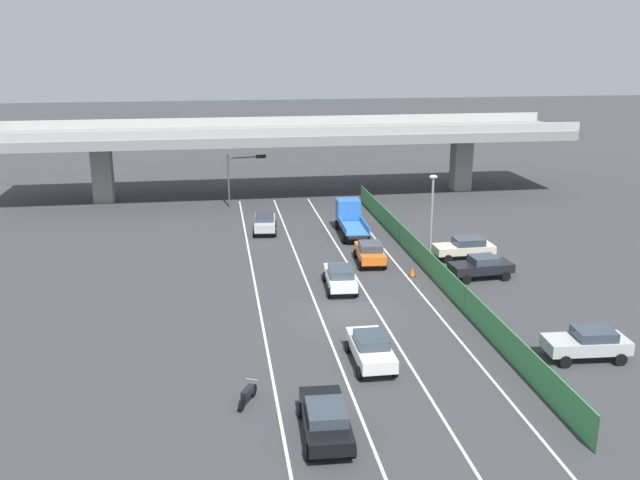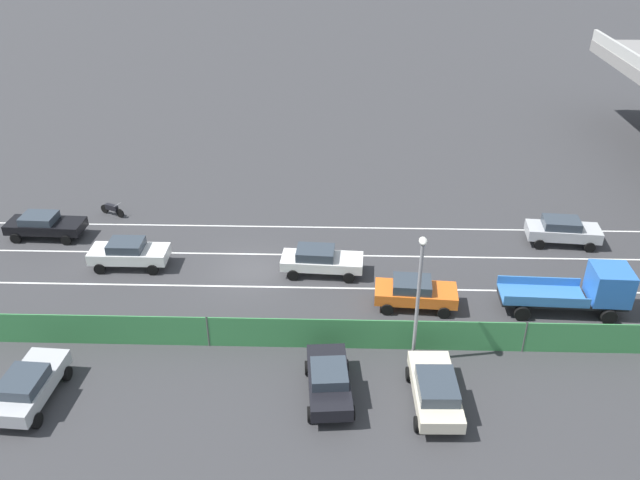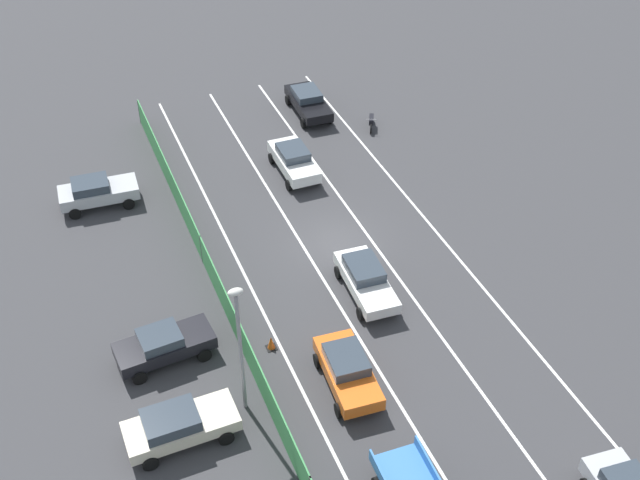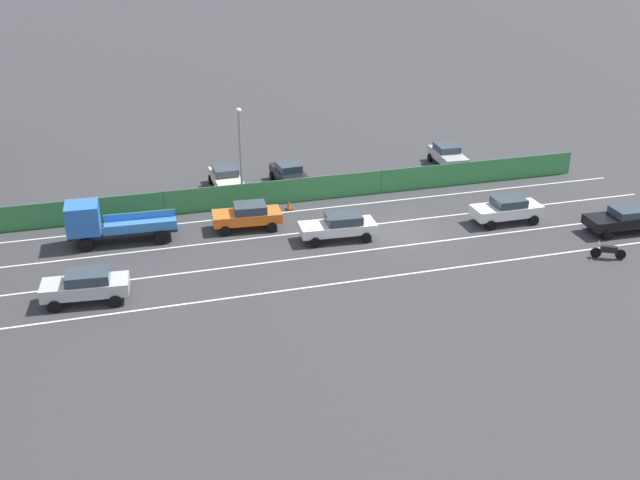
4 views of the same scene
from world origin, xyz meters
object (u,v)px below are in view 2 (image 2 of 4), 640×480
at_px(street_lamp, 419,289).
at_px(car_sedan_white, 129,253).
at_px(car_hatchback_white, 320,260).
at_px(motorcycle, 112,209).
at_px(car_taxi_orange, 415,292).
at_px(parked_wagon_silver, 29,385).
at_px(parked_sedan_dark, 329,380).
at_px(traffic_cone, 353,327).
at_px(parked_sedan_cream, 435,389).
at_px(flatbed_truck_blue, 588,290).
at_px(car_sedan_silver, 563,230).
at_px(car_sedan_black, 44,224).

bearing_deg(street_lamp, car_sedan_white, -117.10).
height_order(car_hatchback_white, motorcycle, car_hatchback_white).
bearing_deg(car_sedan_white, car_taxi_orange, 77.47).
bearing_deg(motorcycle, street_lamp, 52.35).
relative_size(parked_wagon_silver, parked_sedan_dark, 0.99).
xyz_separation_m(car_sedan_white, traffic_cone, (5.85, 12.78, -0.58)).
bearing_deg(motorcycle, parked_sedan_dark, 41.23).
bearing_deg(parked_sedan_dark, street_lamp, 122.19).
relative_size(parked_sedan_cream, traffic_cone, 6.58).
xyz_separation_m(car_taxi_orange, traffic_cone, (2.30, -3.21, -0.58)).
relative_size(motorcycle, parked_wagon_silver, 0.41).
bearing_deg(parked_sedan_cream, car_taxi_orange, -178.84).
bearing_deg(flatbed_truck_blue, parked_sedan_dark, -63.21).
xyz_separation_m(car_sedan_silver, car_sedan_black, (0.06, -31.88, -0.07)).
xyz_separation_m(car_taxi_orange, car_sedan_silver, (-6.93, 9.65, 0.03)).
bearing_deg(street_lamp, parked_sedan_cream, 12.21).
bearing_deg(parked_sedan_cream, flatbed_truck_blue, 129.45).
relative_size(car_sedan_silver, flatbed_truck_blue, 0.70).
bearing_deg(car_hatchback_white, car_taxi_orange, 58.00).
height_order(flatbed_truck_blue, parked_sedan_dark, flatbed_truck_blue).
height_order(car_taxi_orange, flatbed_truck_blue, flatbed_truck_blue).
height_order(car_sedan_black, parked_sedan_cream, parked_sedan_cream).
distance_m(car_sedan_black, motorcycle, 4.45).
relative_size(car_sedan_silver, car_sedan_black, 0.94).
distance_m(car_hatchback_white, traffic_cone, 5.73).
xyz_separation_m(car_taxi_orange, parked_sedan_dark, (6.82, -4.35, -0.02)).
distance_m(car_hatchback_white, parked_sedan_cream, 11.60).
height_order(car_sedan_white, parked_sedan_dark, car_sedan_white).
bearing_deg(car_sedan_silver, car_taxi_orange, -54.31).
height_order(car_hatchback_white, flatbed_truck_blue, flatbed_truck_blue).
relative_size(parked_wagon_silver, street_lamp, 0.66).
bearing_deg(car_sedan_black, traffic_cone, 64.27).
xyz_separation_m(car_sedan_white, car_sedan_silver, (-3.38, 25.64, 0.02)).
distance_m(car_sedan_black, street_lamp, 24.69).
xyz_separation_m(car_sedan_black, street_lamp, (11.25, 21.75, 3.16)).
bearing_deg(car_hatchback_white, flatbed_truck_blue, 76.41).
relative_size(car_hatchback_white, car_sedan_black, 0.98).
relative_size(motorcycle, parked_sedan_dark, 0.41).
bearing_deg(car_sedan_black, car_hatchback_white, 77.72).
bearing_deg(parked_sedan_cream, motorcycle, -131.91).
xyz_separation_m(car_taxi_orange, parked_wagon_silver, (7.56, -17.05, 0.01)).
height_order(parked_sedan_dark, traffic_cone, parked_sedan_dark).
bearing_deg(parked_sedan_cream, parked_sedan_dark, -95.88).
relative_size(car_sedan_black, motorcycle, 2.65).
height_order(car_sedan_white, car_hatchback_white, car_sedan_white).
height_order(car_hatchback_white, car_sedan_black, car_hatchback_white).
height_order(parked_sedan_dark, parked_sedan_cream, parked_sedan_dark).
relative_size(car_hatchback_white, motorcycle, 2.60).
distance_m(parked_sedan_cream, traffic_cone, 6.03).
bearing_deg(flatbed_truck_blue, parked_sedan_cream, -50.55).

